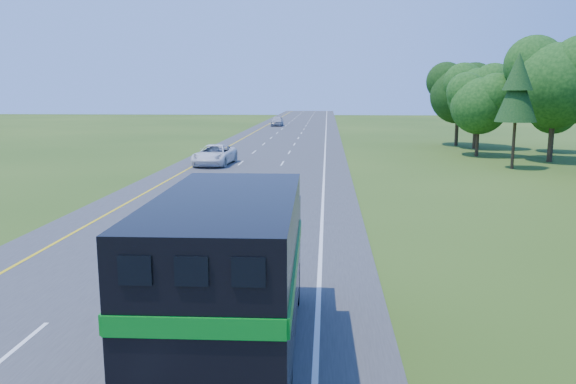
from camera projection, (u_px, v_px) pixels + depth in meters
name	position (u px, v px, depth m)	size (l,w,h in m)	color
road	(265.00, 159.00, 51.90)	(15.00, 260.00, 0.04)	#38383A
lane_markings	(265.00, 159.00, 51.90)	(11.15, 260.00, 0.01)	yellow
horse_truck	(233.00, 273.00, 12.59)	(3.08, 9.24, 4.06)	black
white_suv	(215.00, 155.00, 47.84)	(2.81, 6.10, 1.70)	silver
far_car	(277.00, 121.00, 101.47)	(2.08, 5.17, 1.76)	#B5B5BC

